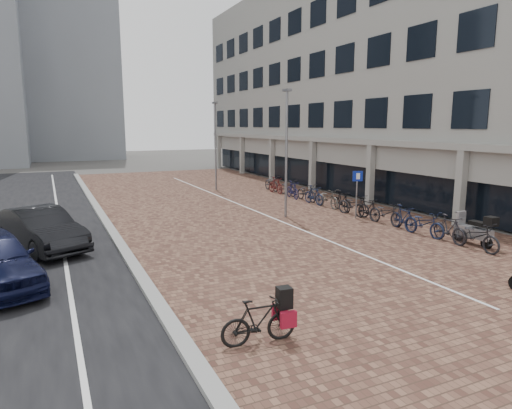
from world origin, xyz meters
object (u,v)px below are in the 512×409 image
Objects in this scene: hero_bike at (259,321)px; scooter_front at (473,229)px; car_dark at (40,229)px; parking_sign at (357,187)px.

scooter_front reaches higher than hero_bike.
parking_sign reaches higher than car_dark.
parking_sign reaches higher than hero_bike.
hero_bike is 0.94× the size of scooter_front.
car_dark is 10.34m from hero_bike.
parking_sign is (13.42, -0.30, 0.75)m from car_dark.
car_dark is 15.59m from scooter_front.
parking_sign is at bearing -24.18° from car_dark.
car_dark is 13.45m from parking_sign.
scooter_front is (14.41, -5.94, -0.15)m from car_dark.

